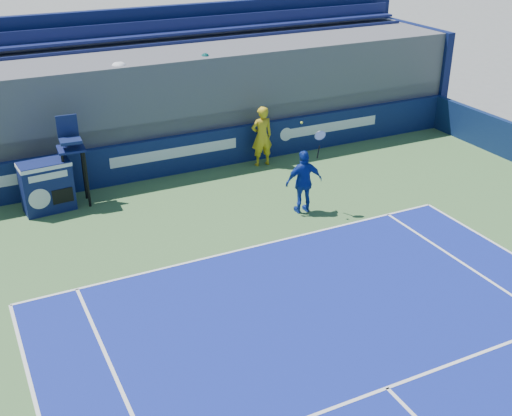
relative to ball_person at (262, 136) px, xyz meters
name	(u,v)px	position (x,y,z in m)	size (l,w,h in m)	color
ball_person	(262,136)	(0.00, 0.00, 0.00)	(0.69, 0.46, 1.91)	gold
back_hoarding	(174,155)	(-2.69, 0.54, -0.36)	(20.40, 0.21, 1.20)	#0D1A4A
match_clock	(47,185)	(-6.61, -0.40, -0.22)	(1.37, 0.82, 1.40)	#0E184A
umpire_chair	(71,152)	(-5.84, -0.31, 0.56)	(0.74, 0.74, 2.48)	black
tennis_player	(304,182)	(-0.52, -3.50, -0.08)	(1.06, 0.55, 2.57)	#122E97
stadium_seating	(150,99)	(-2.70, 2.59, 0.87)	(21.00, 4.05, 4.40)	#57565C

